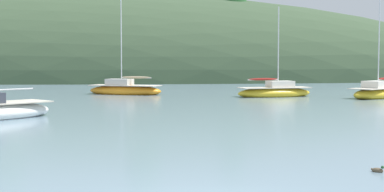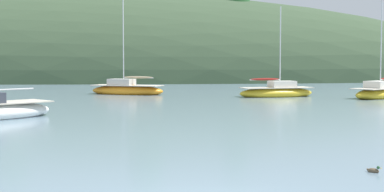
% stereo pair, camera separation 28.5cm
% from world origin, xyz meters
% --- Properties ---
extents(far_shoreline_hill, '(150.00, 36.00, 31.31)m').
position_xyz_m(far_shoreline_hill, '(-25.03, 79.18, 0.09)').
color(far_shoreline_hill, '#384C33').
rests_on(far_shoreline_hill, ground).
extents(sailboat_navy_dinghy, '(7.07, 6.54, 8.48)m').
position_xyz_m(sailboat_navy_dinghy, '(16.28, 35.76, 0.43)').
color(sailboat_navy_dinghy, gold).
rests_on(sailboat_navy_dinghy, ground).
extents(sailboat_red_portside, '(7.50, 4.65, 10.31)m').
position_xyz_m(sailboat_red_portside, '(-5.71, 41.04, 0.43)').
color(sailboat_red_portside, orange).
rests_on(sailboat_red_portside, ground).
extents(sailboat_cream_ketch, '(7.12, 4.01, 8.04)m').
position_xyz_m(sailboat_cream_ketch, '(7.67, 37.47, 0.41)').
color(sailboat_cream_ketch, gold).
rests_on(sailboat_cream_ketch, ground).
extents(duck_trailing, '(0.38, 0.35, 0.24)m').
position_xyz_m(duck_trailing, '(5.00, 4.22, 0.05)').
color(duck_trailing, brown).
rests_on(duck_trailing, ground).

